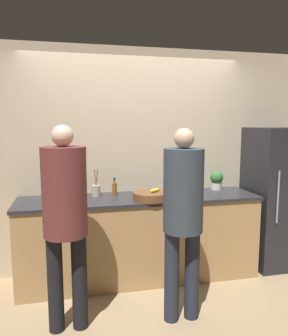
{
  "coord_description": "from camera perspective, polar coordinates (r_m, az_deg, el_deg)",
  "views": [
    {
      "loc": [
        -0.74,
        -3.09,
        1.75
      ],
      "look_at": [
        0.0,
        0.15,
        1.28
      ],
      "focal_mm": 35.0,
      "sensor_mm": 36.0,
      "label": 1
    }
  ],
  "objects": [
    {
      "name": "ground_plane",
      "position": [
        3.62,
        0.57,
        -20.89
      ],
      "size": [
        14.0,
        14.0,
        0.0
      ],
      "primitive_type": "plane",
      "color": "#9E8460"
    },
    {
      "name": "wall_back",
      "position": [
        3.89,
        -1.82,
        1.32
      ],
      "size": [
        5.2,
        0.06,
        2.6
      ],
      "color": "#C6B293",
      "rests_on": "ground_plane"
    },
    {
      "name": "counter",
      "position": [
        3.77,
        -0.78,
        -11.91
      ],
      "size": [
        2.64,
        0.69,
        0.93
      ],
      "color": "tan",
      "rests_on": "ground_plane"
    },
    {
      "name": "refrigerator",
      "position": [
        4.32,
        21.7,
        -4.73
      ],
      "size": [
        0.6,
        0.66,
        1.69
      ],
      "color": "#232328",
      "rests_on": "ground_plane"
    },
    {
      "name": "person_left",
      "position": [
        2.76,
        -13.58,
        -7.14
      ],
      "size": [
        0.36,
        0.36,
        1.73
      ],
      "color": "black",
      "rests_on": "ground_plane"
    },
    {
      "name": "person_center",
      "position": [
        2.85,
        6.8,
        -7.08
      ],
      "size": [
        0.34,
        0.34,
        1.7
      ],
      "color": "#232838",
      "rests_on": "ground_plane"
    },
    {
      "name": "fruit_bowl",
      "position": [
        3.48,
        1.2,
        -4.88
      ],
      "size": [
        0.38,
        0.38,
        0.12
      ],
      "color": "brown",
      "rests_on": "counter"
    },
    {
      "name": "utensil_crock",
      "position": [
        3.68,
        -8.33,
        -3.76
      ],
      "size": [
        0.09,
        0.09,
        0.3
      ],
      "color": "#ADA393",
      "rests_on": "counter"
    },
    {
      "name": "bottle_amber",
      "position": [
        3.69,
        -5.16,
        -3.59
      ],
      "size": [
        0.05,
        0.05,
        0.2
      ],
      "color": "brown",
      "rests_on": "counter"
    },
    {
      "name": "cup_red",
      "position": [
        3.52,
        -15.36,
        -5.07
      ],
      "size": [
        0.07,
        0.07,
        0.08
      ],
      "color": "#A33D33",
      "rests_on": "counter"
    },
    {
      "name": "potted_plant",
      "position": [
        4.09,
        12.52,
        -1.99
      ],
      "size": [
        0.16,
        0.16,
        0.23
      ],
      "color": "beige",
      "rests_on": "counter"
    }
  ]
}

